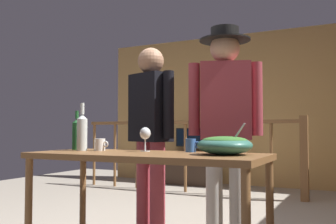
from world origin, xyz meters
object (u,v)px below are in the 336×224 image
object	(u,v)px
serving_table	(145,165)
wine_bottle_clear	(82,131)
tv_console	(191,168)
person_standing_left	(151,126)
salad_bowl	(225,144)
wine_glass	(145,134)
stair_railing	(214,147)
mug_blue	(191,145)
wine_bottle_green	(77,134)
mug_white	(100,145)
flat_screen_tv	(190,138)
framed_picture	(222,93)
person_standing_right	(225,115)

from	to	relation	value
serving_table	wine_bottle_clear	xyz separation A→B (m)	(-0.57, 0.04, 0.22)
tv_console	serving_table	size ratio (longest dim) A/B	0.57
wine_bottle_clear	person_standing_left	distance (m)	0.67
person_standing_left	salad_bowl	bearing A→B (deg)	165.06
tv_console	wine_bottle_clear	xyz separation A→B (m)	(0.75, -3.80, 0.64)
salad_bowl	wine_glass	xyz separation A→B (m)	(-0.63, 0.11, 0.06)
stair_railing	mug_blue	distance (m)	2.96
wine_bottle_green	mug_white	bearing A→B (deg)	-7.10
wine_glass	person_standing_left	xyz separation A→B (m)	(-0.24, 0.51, 0.07)
serving_table	wine_glass	xyz separation A→B (m)	(-0.10, 0.16, 0.20)
flat_screen_tv	mug_white	world-z (taller)	flat_screen_tv
tv_console	wine_glass	xyz separation A→B (m)	(1.22, -3.68, 0.62)
wine_bottle_green	mug_white	world-z (taller)	wine_bottle_green
salad_bowl	person_standing_left	bearing A→B (deg)	144.67
flat_screen_tv	serving_table	bearing A→B (deg)	-70.92
wine_bottle_clear	tv_console	bearing A→B (deg)	101.17
tv_console	wine_bottle_clear	world-z (taller)	wine_bottle_clear
mug_blue	wine_glass	bearing A→B (deg)	-167.37
framed_picture	mug_blue	distance (m)	4.12
tv_console	salad_bowl	distance (m)	4.25
flat_screen_tv	wine_bottle_green	world-z (taller)	wine_bottle_green
framed_picture	mug_white	xyz separation A→B (m)	(0.40, -4.04, -0.75)
serving_table	salad_bowl	distance (m)	0.55
serving_table	salad_bowl	bearing A→B (deg)	5.89
serving_table	person_standing_right	world-z (taller)	person_standing_right
wine_bottle_clear	flat_screen_tv	bearing A→B (deg)	101.26
wine_bottle_clear	person_standing_left	world-z (taller)	person_standing_left
stair_railing	serving_table	distance (m)	3.13
stair_railing	mug_blue	bearing A→B (deg)	-73.36
salad_bowl	mug_white	world-z (taller)	salad_bowl
stair_railing	mug_blue	world-z (taller)	stair_railing
serving_table	salad_bowl	xyz separation A→B (m)	(0.53, 0.05, 0.14)
wine_glass	mug_white	bearing A→B (deg)	-169.74
person_standing_left	mug_blue	bearing A→B (deg)	162.76
serving_table	person_standing_right	bearing A→B (deg)	63.36
tv_console	mug_blue	bearing A→B (deg)	-66.80
wine_bottle_clear	serving_table	bearing A→B (deg)	-4.24
serving_table	stair_railing	bearing A→B (deg)	101.39
mug_blue	stair_railing	bearing A→B (deg)	106.64
wine_bottle_green	person_standing_left	world-z (taller)	person_standing_left
stair_railing	mug_white	xyz separation A→B (m)	(0.17, -2.97, 0.14)
tv_console	flat_screen_tv	distance (m)	0.52
framed_picture	mug_blue	bearing A→B (deg)	-74.54
wine_bottle_clear	mug_blue	distance (m)	0.83
salad_bowl	wine_bottle_clear	bearing A→B (deg)	-179.34
wine_glass	person_standing_left	distance (m)	0.57
person_standing_right	mug_white	bearing A→B (deg)	15.81
flat_screen_tv	mug_white	bearing A→B (deg)	-76.77
mug_white	mug_blue	bearing A→B (deg)	11.40
wine_glass	mug_blue	world-z (taller)	wine_glass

